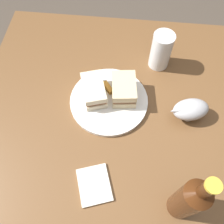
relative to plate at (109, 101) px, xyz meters
name	(u,v)px	position (x,y,z in m)	size (l,w,h in m)	color
ground_plane	(114,182)	(0.11, 0.03, -0.72)	(6.00, 6.00, 0.00)	#4C4238
dining_table	(114,164)	(0.11, 0.03, -0.36)	(1.06, 0.98, 0.71)	brown
plate	(109,101)	(0.00, 0.00, 0.00)	(0.27, 0.27, 0.01)	white
sandwich_half_left	(124,89)	(-0.03, 0.05, 0.04)	(0.12, 0.09, 0.06)	beige
sandwich_half_right	(94,90)	(-0.01, -0.05, 0.04)	(0.14, 0.10, 0.06)	beige
potato_wedge_front	(99,86)	(-0.05, -0.04, 0.01)	(0.05, 0.02, 0.02)	#AD702D
potato_wedge_middle	(98,91)	(-0.03, -0.04, 0.02)	(0.04, 0.02, 0.02)	#B77F33
potato_wedge_back	(97,86)	(-0.04, -0.05, 0.02)	(0.04, 0.02, 0.02)	#B77F33
potato_wedge_left_edge	(108,88)	(-0.04, -0.01, 0.02)	(0.05, 0.02, 0.02)	gold
pint_glass	(161,52)	(-0.19, 0.17, 0.06)	(0.07, 0.07, 0.14)	white
gravy_boat	(190,110)	(0.03, 0.27, 0.04)	(0.11, 0.14, 0.07)	#B7B7BC
cider_bottle	(190,200)	(0.32, 0.23, 0.10)	(0.07, 0.07, 0.27)	#47230F
napkin	(94,185)	(0.29, -0.01, 0.00)	(0.11, 0.09, 0.01)	silver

